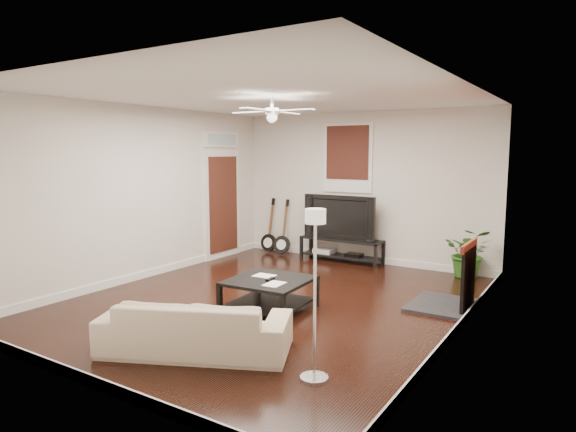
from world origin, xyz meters
name	(u,v)px	position (x,y,z in m)	size (l,w,h in m)	color
room	(272,201)	(0.00, 0.00, 1.40)	(5.01, 6.01, 2.81)	black
brick_accent	(480,205)	(2.49, 1.00, 1.40)	(0.02, 2.20, 2.80)	#AF5538
fireplace	(453,274)	(2.20, 1.00, 0.46)	(0.80, 1.10, 0.92)	black
window_back	(348,158)	(-0.30, 2.97, 1.95)	(1.00, 0.06, 1.30)	#35120E
door_left	(223,194)	(-2.46, 1.90, 1.25)	(0.08, 1.00, 2.50)	white
tv_stand	(341,250)	(-0.31, 2.78, 0.22)	(1.59, 0.43, 0.45)	black
tv	(342,217)	(-0.31, 2.80, 0.86)	(1.43, 0.19, 0.82)	black
coffee_table	(269,294)	(0.19, -0.35, 0.21)	(0.99, 0.99, 0.41)	black
sofa	(196,325)	(0.33, -1.90, 0.28)	(1.93, 0.76, 0.56)	tan
floor_lamp	(315,296)	(1.68, -1.80, 0.79)	(0.26, 0.26, 1.58)	silver
potted_plant	(469,253)	(2.00, 2.82, 0.42)	(0.75, 0.65, 0.83)	#275D1A
guitar_left	(269,225)	(-1.96, 2.75, 0.57)	(0.35, 0.25, 1.13)	black
guitar_right	(282,227)	(-1.61, 2.72, 0.57)	(0.35, 0.25, 1.13)	black
ceiling_fan	(272,111)	(0.00, 0.00, 2.60)	(1.24, 1.24, 0.32)	white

